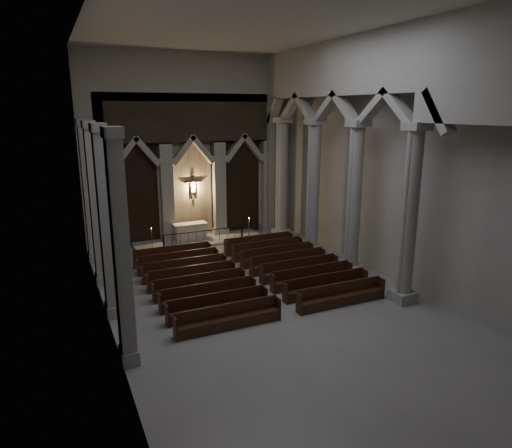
% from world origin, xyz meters
% --- Properties ---
extents(room, '(24.00, 24.10, 12.00)m').
position_xyz_m(room, '(0.00, 0.00, 7.60)').
color(room, gray).
rests_on(room, ground).
extents(sanctuary_wall, '(14.00, 0.77, 12.00)m').
position_xyz_m(sanctuary_wall, '(0.00, 11.54, 6.62)').
color(sanctuary_wall, '#A19F97').
rests_on(sanctuary_wall, ground).
extents(right_arcade, '(1.00, 24.00, 12.00)m').
position_xyz_m(right_arcade, '(5.50, 1.33, 7.83)').
color(right_arcade, '#A19F97').
rests_on(right_arcade, ground).
extents(left_pilasters, '(0.60, 13.00, 8.03)m').
position_xyz_m(left_pilasters, '(-6.75, 3.50, 3.91)').
color(left_pilasters, '#A19F97').
rests_on(left_pilasters, ground).
extents(sanctuary_step, '(8.50, 2.60, 0.15)m').
position_xyz_m(sanctuary_step, '(0.00, 10.60, 0.07)').
color(sanctuary_step, '#A19F97').
rests_on(sanctuary_step, ground).
extents(altar, '(2.18, 0.87, 1.10)m').
position_xyz_m(altar, '(-0.54, 10.86, 0.71)').
color(altar, beige).
rests_on(altar, sanctuary_step).
extents(altar_rail, '(5.33, 0.09, 1.05)m').
position_xyz_m(altar_rail, '(0.00, 9.59, 0.70)').
color(altar_rail, black).
rests_on(altar_rail, ground).
extents(candle_stand_left, '(0.26, 0.26, 1.55)m').
position_xyz_m(candle_stand_left, '(-3.34, 9.56, 0.42)').
color(candle_stand_left, '#A26932').
rests_on(candle_stand_left, ground).
extents(candle_stand_right, '(0.27, 0.27, 1.62)m').
position_xyz_m(candle_stand_right, '(3.00, 9.27, 0.44)').
color(candle_stand_right, '#A26932').
rests_on(candle_stand_right, ground).
extents(pews, '(9.85, 9.25, 0.99)m').
position_xyz_m(pews, '(0.00, 2.72, 0.32)').
color(pews, black).
rests_on(pews, ground).
extents(worshipper, '(0.40, 0.27, 1.06)m').
position_xyz_m(worshipper, '(2.00, 6.30, 0.53)').
color(worshipper, black).
rests_on(worshipper, ground).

